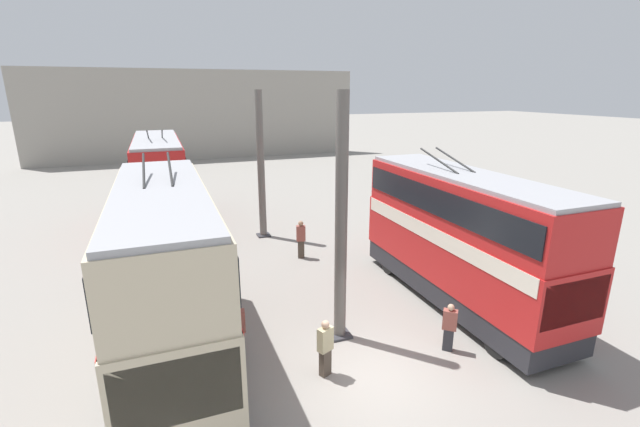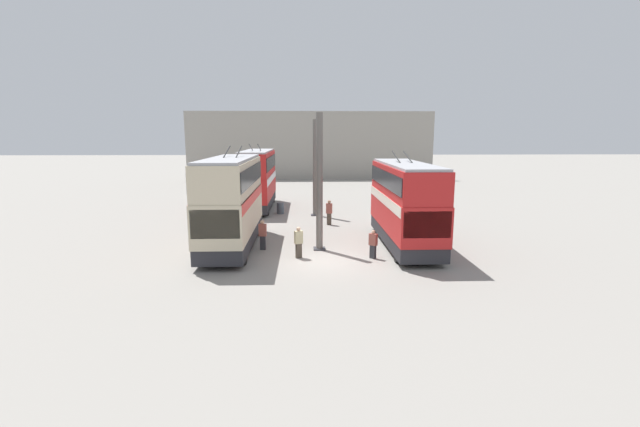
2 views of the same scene
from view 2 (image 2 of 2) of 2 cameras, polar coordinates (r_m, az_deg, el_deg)
The scene contains 12 objects.
ground_plane at distance 22.38m, azimuth 0.12°, elevation -6.32°, with size 240.00×240.00×0.00m, color gray.
depot_back_wall at distance 62.97m, azimuth -1.27°, elevation 9.03°, with size 0.50×36.00×9.81m.
support_column_near at distance 23.84m, azimuth -0.08°, elevation 3.83°, with size 0.67×0.67×7.66m.
support_column_far at distance 34.28m, azimuth -0.66°, elevation 5.85°, with size 0.67×0.67×7.66m.
bus_left_far at distance 25.24m, azimuth 11.28°, elevation 1.85°, with size 9.43×2.54×5.49m.
bus_right_mid at distance 24.74m, azimuth -11.76°, elevation 2.10°, with size 9.25×2.54×5.81m.
bus_right_far at distance 38.13m, azimuth -8.33°, elevation 4.99°, with size 9.75×2.54×5.74m.
person_by_left_row at distance 22.78m, azimuth 7.09°, elevation -4.00°, with size 0.45×0.48×1.54m.
person_aisle_midway at distance 30.99m, azimuth 1.23°, elevation 0.25°, with size 0.35×0.47×1.82m.
person_by_right_row at distance 24.49m, azimuth -7.65°, elevation -2.73°, with size 0.29×0.45×1.72m.
person_aisle_foreground at distance 22.68m, azimuth -2.87°, elevation -3.76°, with size 0.39×0.48×1.69m.
oil_drum at distance 35.60m, azimuth -5.30°, elevation 0.69°, with size 0.63×0.63×0.90m.
Camera 2 is at (-21.41, 0.78, 6.45)m, focal length 24.00 mm.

